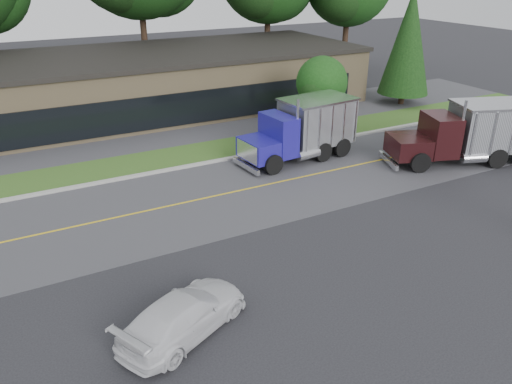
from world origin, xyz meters
The scene contains 12 objects.
ground centered at (0.00, 0.00, 0.00)m, with size 140.00×140.00×0.00m, color #2F2F34.
road centered at (0.00, 9.00, 0.00)m, with size 60.00×8.00×0.02m, color #58585D.
center_line centered at (0.00, 9.00, 0.00)m, with size 60.00×0.12×0.01m, color gold.
curb centered at (0.00, 13.20, 0.00)m, with size 60.00×0.30×0.12m, color #9E9E99.
grass_verge centered at (0.00, 15.00, 0.00)m, with size 60.00×3.40×0.03m, color #2C521C.
far_parking centered at (0.00, 20.00, 0.00)m, with size 60.00×7.00×0.02m, color #58585D.
strip_mall centered at (2.00, 26.00, 2.00)m, with size 32.00×12.00×4.00m, color #96805C.
evergreen_right centered at (20.00, 18.00, 4.90)m, with size 3.92×3.92×8.91m.
tree_verge centered at (10.05, 15.04, 3.19)m, with size 3.52×3.31×5.02m.
dump_truck_blue centered at (6.45, 11.52, 1.80)m, with size 7.11×3.26×3.36m.
dump_truck_maroon centered at (14.76, 6.41, 1.81)m, with size 9.22×5.33×3.36m.
rally_car centered at (-5.00, 0.43, 0.66)m, with size 1.85×4.56×1.32m, color silver.
Camera 1 is at (-8.77, -11.38, 10.42)m, focal length 35.00 mm.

